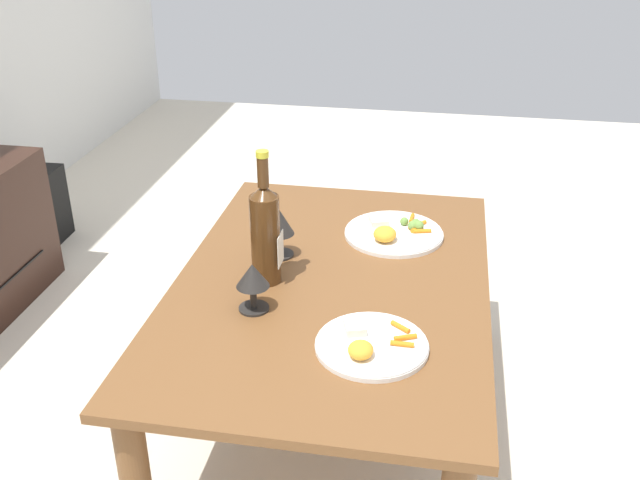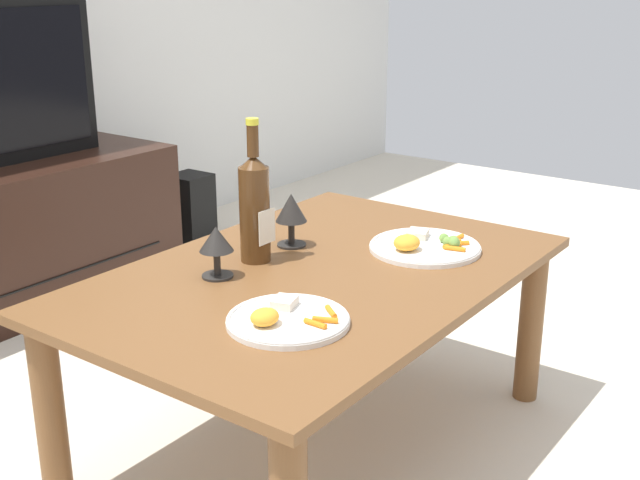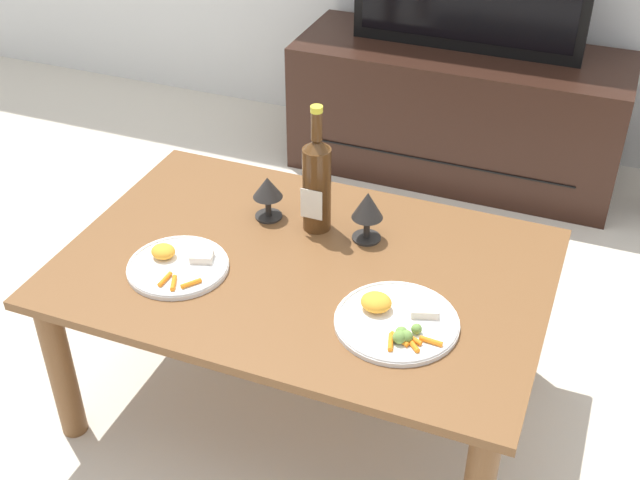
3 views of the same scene
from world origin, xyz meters
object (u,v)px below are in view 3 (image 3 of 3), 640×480
object	(u,v)px
wine_bottle	(317,181)
goblet_left	(268,190)
dining_table	(305,287)
goblet_right	(368,208)
dinner_plate_right	(396,320)
dinner_plate_left	(178,265)
tv_stand	(457,112)

from	to	relation	value
wine_bottle	goblet_left	distance (m)	0.16
dining_table	goblet_left	world-z (taller)	goblet_left
goblet_right	dinner_plate_right	xyz separation A→B (m)	(0.18, -0.31, -0.09)
dinner_plate_left	dinner_plate_right	size ratio (longest dim) A/B	0.89
goblet_right	dining_table	bearing A→B (deg)	-123.69
wine_bottle	dinner_plate_right	world-z (taller)	wine_bottle
tv_stand	dinner_plate_right	distance (m)	1.65
tv_stand	dinner_plate_left	size ratio (longest dim) A/B	5.04
dining_table	dinner_plate_left	distance (m)	0.34
wine_bottle	goblet_left	size ratio (longest dim) A/B	2.86
goblet_right	dinner_plate_right	distance (m)	0.37
tv_stand	wine_bottle	bearing A→B (deg)	-94.32
goblet_left	dinner_plate_left	distance (m)	0.34
goblet_left	dinner_plate_right	size ratio (longest dim) A/B	0.43
dinner_plate_right	tv_stand	bearing A→B (deg)	97.97
goblet_right	dinner_plate_left	xyz separation A→B (m)	(-0.41, -0.31, -0.09)
dinner_plate_right	dinner_plate_left	bearing A→B (deg)	179.79
tv_stand	dinner_plate_right	world-z (taller)	dinner_plate_right
dinner_plate_left	dinner_plate_right	xyz separation A→B (m)	(0.59, -0.00, 0.00)
tv_stand	dining_table	bearing A→B (deg)	-92.54
goblet_right	dinner_plate_left	size ratio (longest dim) A/B	0.56
dining_table	goblet_right	world-z (taller)	goblet_right
goblet_left	dinner_plate_left	world-z (taller)	goblet_left
tv_stand	goblet_left	world-z (taller)	goblet_left
goblet_left	wine_bottle	bearing A→B (deg)	0.86
goblet_left	dinner_plate_right	world-z (taller)	goblet_left
dining_table	goblet_left	distance (m)	0.30
dinner_plate_right	goblet_left	bearing A→B (deg)	146.70
wine_bottle	dinner_plate_right	bearing A→B (deg)	-43.76
dining_table	wine_bottle	bearing A→B (deg)	101.00
dining_table	dinner_plate_left	xyz separation A→B (m)	(-0.30, -0.14, 0.09)
tv_stand	dinner_plate_left	distance (m)	1.67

